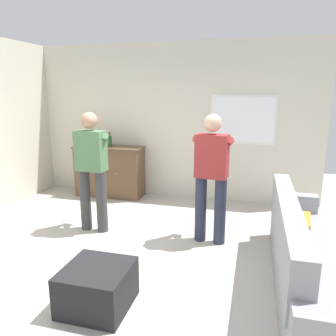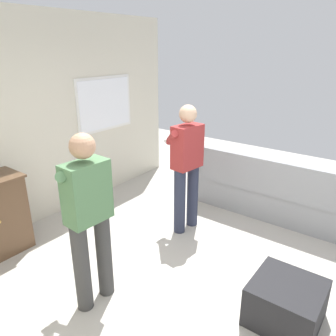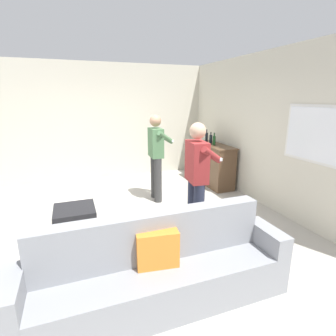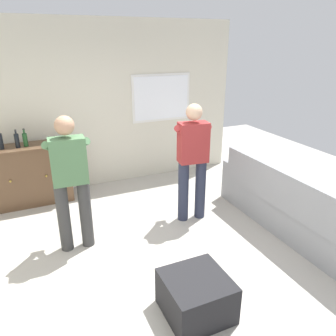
% 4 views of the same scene
% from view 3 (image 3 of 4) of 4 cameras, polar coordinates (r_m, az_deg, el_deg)
% --- Properties ---
extents(ground, '(10.40, 10.40, 0.00)m').
position_cam_3_polar(ground, '(4.55, -9.04, -11.09)').
color(ground, '#B2ADA3').
extents(wall_back_with_window, '(5.20, 0.15, 2.80)m').
position_cam_3_polar(wall_back_with_window, '(5.27, 20.18, 7.77)').
color(wall_back_with_window, beige).
rests_on(wall_back_with_window, ground).
extents(wall_side_left, '(0.12, 5.20, 2.80)m').
position_cam_3_polar(wall_side_left, '(6.74, -14.16, 9.64)').
color(wall_side_left, beige).
rests_on(wall_side_left, ground).
extents(couch, '(0.57, 2.63, 0.92)m').
position_cam_3_polar(couch, '(2.73, -2.03, -22.17)').
color(couch, gray).
rests_on(couch, ground).
extents(sideboard_cabinet, '(1.30, 0.49, 0.95)m').
position_cam_3_polar(sideboard_cabinet, '(6.21, 9.71, 0.77)').
color(sideboard_cabinet, brown).
rests_on(sideboard_cabinet, ground).
extents(bottle_wine_green, '(0.07, 0.07, 0.28)m').
position_cam_3_polar(bottle_wine_green, '(6.13, 9.27, 6.20)').
color(bottle_wine_green, black).
rests_on(bottle_wine_green, sideboard_cabinet).
extents(bottle_liquor_amber, '(0.07, 0.07, 0.27)m').
position_cam_3_polar(bottle_liquor_amber, '(6.05, 10.00, 6.00)').
color(bottle_liquor_amber, '#1E4C23').
rests_on(bottle_liquor_amber, sideboard_cabinet).
extents(bottle_spirits_clear, '(0.07, 0.07, 0.31)m').
position_cam_3_polar(bottle_spirits_clear, '(6.32, 8.38, 6.62)').
color(bottle_spirits_clear, black).
rests_on(bottle_spirits_clear, sideboard_cabinet).
extents(ottoman, '(0.59, 0.59, 0.39)m').
position_cam_3_polar(ottoman, '(4.29, -19.51, -10.59)').
color(ottoman, black).
rests_on(ottoman, ground).
extents(person_standing_left, '(0.56, 0.48, 1.68)m').
position_cam_3_polar(person_standing_left, '(5.08, -2.54, 3.11)').
color(person_standing_left, '#383838').
rests_on(person_standing_left, ground).
extents(person_standing_right, '(0.55, 0.50, 1.68)m').
position_cam_3_polar(person_standing_right, '(3.62, 6.38, -1.96)').
color(person_standing_right, '#282D42').
rests_on(person_standing_right, ground).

